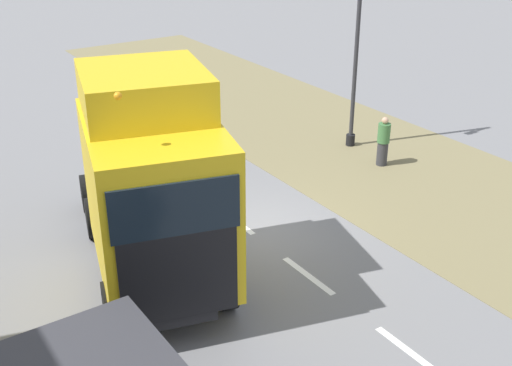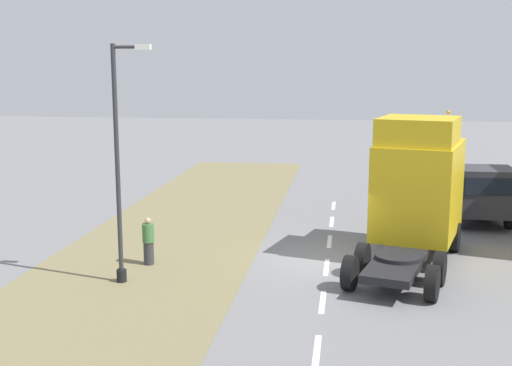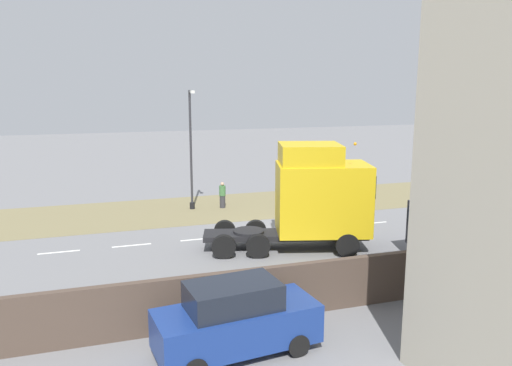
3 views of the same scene
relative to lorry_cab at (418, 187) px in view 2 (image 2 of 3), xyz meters
The scene contains 7 objects.
ground_plane 3.97m from the lorry_cab, 162.08° to the right, with size 120.00×120.00×0.00m, color slate.
grass_verge 9.35m from the lorry_cab, behind, with size 7.00×44.00×0.01m.
lane_markings 4.20m from the lorry_cab, 150.83° to the right, with size 0.16×21.00×0.00m.
lorry_cab is the anchor object (origin of this frame).
flatbed_truck 6.00m from the lorry_cab, 58.10° to the left, with size 2.34×6.08×2.49m.
lamp_post 9.94m from the lorry_cab, 155.90° to the right, with size 1.27×0.30×7.14m.
pedestrian 9.26m from the lorry_cab, 165.91° to the right, with size 0.39×0.39×1.61m.
Camera 2 is at (0.58, -21.03, 6.45)m, focal length 45.00 mm.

